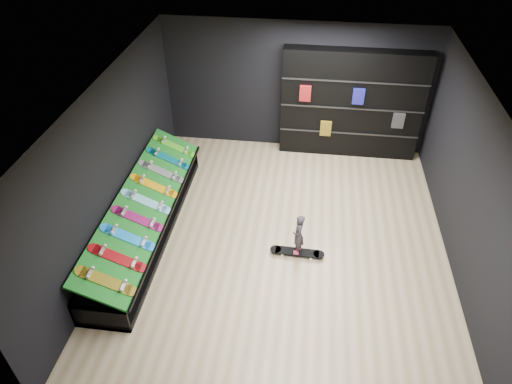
# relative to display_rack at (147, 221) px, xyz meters

# --- Properties ---
(floor) EXTENTS (6.00, 7.00, 0.01)m
(floor) POSITION_rel_display_rack_xyz_m (2.55, 0.00, -0.25)
(floor) COLOR tan
(floor) RESTS_ON ground
(ceiling) EXTENTS (6.00, 7.00, 0.01)m
(ceiling) POSITION_rel_display_rack_xyz_m (2.55, 0.00, 2.75)
(ceiling) COLOR white
(ceiling) RESTS_ON ground
(wall_back) EXTENTS (6.00, 0.02, 3.00)m
(wall_back) POSITION_rel_display_rack_xyz_m (2.55, 3.50, 1.25)
(wall_back) COLOR black
(wall_back) RESTS_ON ground
(wall_front) EXTENTS (6.00, 0.02, 3.00)m
(wall_front) POSITION_rel_display_rack_xyz_m (2.55, -3.50, 1.25)
(wall_front) COLOR black
(wall_front) RESTS_ON ground
(wall_left) EXTENTS (0.02, 7.00, 3.00)m
(wall_left) POSITION_rel_display_rack_xyz_m (-0.45, 0.00, 1.25)
(wall_left) COLOR black
(wall_left) RESTS_ON ground
(wall_right) EXTENTS (0.02, 7.00, 3.00)m
(wall_right) POSITION_rel_display_rack_xyz_m (5.55, 0.00, 1.25)
(wall_right) COLOR black
(wall_right) RESTS_ON ground
(display_rack) EXTENTS (0.90, 4.50, 0.50)m
(display_rack) POSITION_rel_display_rack_xyz_m (0.00, 0.00, 0.00)
(display_rack) COLOR black
(display_rack) RESTS_ON ground
(turf_ramp) EXTENTS (0.92, 4.50, 0.46)m
(turf_ramp) POSITION_rel_display_rack_xyz_m (0.05, 0.00, 0.46)
(turf_ramp) COLOR #0E5B15
(turf_ramp) RESTS_ON display_rack
(back_shelving) EXTENTS (3.12, 0.36, 2.50)m
(back_shelving) POSITION_rel_display_rack_xyz_m (3.80, 3.32, 1.00)
(back_shelving) COLOR black
(back_shelving) RESTS_ON ground
(floor_skateboard) EXTENTS (0.99, 0.25, 0.09)m
(floor_skateboard) POSITION_rel_display_rack_xyz_m (2.86, -0.27, -0.21)
(floor_skateboard) COLOR black
(floor_skateboard) RESTS_ON ground
(child) EXTENTS (0.14, 0.19, 0.49)m
(child) POSITION_rel_display_rack_xyz_m (2.86, -0.27, 0.09)
(child) COLOR black
(child) RESTS_ON floor_skateboard
(display_board_0) EXTENTS (0.93, 0.22, 0.50)m
(display_board_0) POSITION_rel_display_rack_xyz_m (0.06, -1.90, 0.49)
(display_board_0) COLOR yellow
(display_board_0) RESTS_ON turf_ramp
(display_board_1) EXTENTS (0.93, 0.22, 0.50)m
(display_board_1) POSITION_rel_display_rack_xyz_m (0.06, -1.42, 0.49)
(display_board_1) COLOR red
(display_board_1) RESTS_ON turf_ramp
(display_board_2) EXTENTS (0.93, 0.22, 0.50)m
(display_board_2) POSITION_rel_display_rack_xyz_m (0.06, -0.95, 0.49)
(display_board_2) COLOR blue
(display_board_2) RESTS_ON turf_ramp
(display_board_3) EXTENTS (0.93, 0.22, 0.50)m
(display_board_3) POSITION_rel_display_rack_xyz_m (0.06, -0.48, 0.49)
(display_board_3) COLOR #E5198C
(display_board_3) RESTS_ON turf_ramp
(display_board_4) EXTENTS (0.93, 0.22, 0.50)m
(display_board_4) POSITION_rel_display_rack_xyz_m (0.06, 0.00, 0.49)
(display_board_4) COLOR #0CB2E5
(display_board_4) RESTS_ON turf_ramp
(display_board_5) EXTENTS (0.93, 0.22, 0.50)m
(display_board_5) POSITION_rel_display_rack_xyz_m (0.06, 0.48, 0.49)
(display_board_5) COLOR yellow
(display_board_5) RESTS_ON turf_ramp
(display_board_6) EXTENTS (0.93, 0.22, 0.50)m
(display_board_6) POSITION_rel_display_rack_xyz_m (0.06, 0.95, 0.49)
(display_board_6) COLOR black
(display_board_6) RESTS_ON turf_ramp
(display_board_7) EXTENTS (0.93, 0.22, 0.50)m
(display_board_7) POSITION_rel_display_rack_xyz_m (0.06, 1.42, 0.49)
(display_board_7) COLOR #0C8C99
(display_board_7) RESTS_ON turf_ramp
(display_board_8) EXTENTS (0.93, 0.22, 0.50)m
(display_board_8) POSITION_rel_display_rack_xyz_m (0.06, 1.90, 0.49)
(display_board_8) COLOR green
(display_board_8) RESTS_ON turf_ramp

